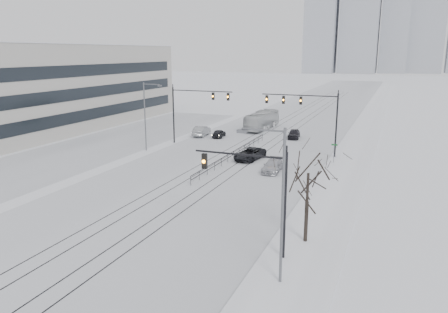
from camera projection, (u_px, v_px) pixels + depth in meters
ground at (61, 267)px, 26.78m from camera, size 500.00×500.00×0.00m
road at (291, 123)px, 80.90m from camera, size 22.00×260.00×0.02m
sidewalk_east at (367, 127)px, 75.99m from camera, size 5.00×260.00×0.16m
curb at (352, 126)px, 76.88m from camera, size 0.10×260.00×0.12m
parking_strip at (121, 139)px, 65.61m from camera, size 14.00×60.00×0.03m
tram_rails at (258, 143)px, 62.86m from camera, size 5.30×180.00×0.01m
office_building at (25, 89)px, 70.48m from camera, size 20.20×62.20×14.11m
skyline at (383, 22)px, 264.66m from camera, size 96.00×48.00×72.00m
traffic_mast_near at (260, 188)px, 27.21m from camera, size 6.10×0.37×7.00m
traffic_mast_ne at (310, 111)px, 54.05m from camera, size 9.60×0.37×8.00m
traffic_mast_nw at (192, 105)px, 61.04m from camera, size 9.10×0.37×8.00m
street_light_east at (277, 196)px, 23.66m from camera, size 2.73×0.25×9.00m
street_light_west at (147, 112)px, 57.05m from camera, size 2.73×0.25×9.00m
bare_tree at (308, 181)px, 29.06m from camera, size 4.40×4.40×6.10m
median_fence at (234, 155)px, 53.72m from camera, size 0.06×24.00×1.00m
street_sign at (334, 151)px, 50.99m from camera, size 0.70×0.06×2.40m
sedan_sb_inner at (219, 133)px, 67.18m from camera, size 1.91×3.81×1.25m
sedan_sb_outer at (202, 131)px, 68.33m from camera, size 2.22×4.95×1.58m
sedan_nb_front at (250, 154)px, 53.20m from camera, size 3.16×5.49×1.44m
sedan_nb_right at (272, 166)px, 47.88m from camera, size 2.01×4.47×1.27m
sedan_nb_far at (294, 134)px, 66.39m from camera, size 2.17×4.28×1.40m
box_truck at (262, 121)px, 73.98m from camera, size 3.12×10.91×3.00m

